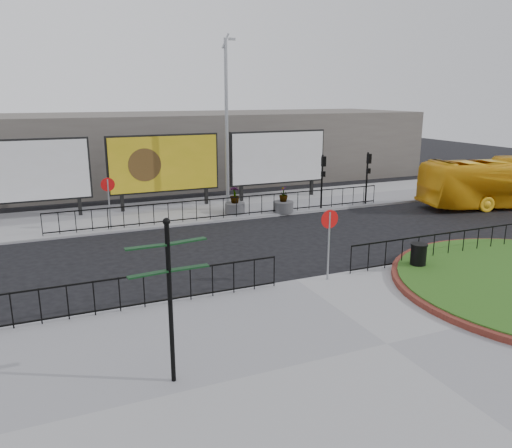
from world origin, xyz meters
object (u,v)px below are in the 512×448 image
fingerpost_sign (169,286)px  bus (507,182)px  lamp_post (227,124)px  billboard_mid (164,164)px  planter_b (235,204)px  litter_bin (418,257)px  planter_c (283,204)px

fingerpost_sign → bus: fingerpost_sign is taller
lamp_post → fingerpost_sign: (-6.97, -15.50, -2.43)m
fingerpost_sign → bus: (22.26, 10.49, -0.97)m
billboard_mid → planter_b: 4.64m
billboard_mid → planter_b: bearing=-42.1°
litter_bin → bus: bearing=29.3°
litter_bin → planter_c: 10.30m
billboard_mid → lamp_post: bearing=-33.3°
planter_c → planter_b: bearing=163.1°
billboard_mid → bus: (18.30, -6.98, -1.18)m
litter_bin → planter_b: (-2.90, 11.06, -0.03)m
lamp_post → planter_c: lamp_post is taller
lamp_post → litter_bin: 12.96m
fingerpost_sign → planter_c: (9.59, 13.90, -1.83)m
billboard_mid → litter_bin: bearing=-66.6°
billboard_mid → lamp_post: lamp_post is taller
fingerpost_sign → planter_c: size_ratio=2.66×
billboard_mid → litter_bin: billboard_mid is taller
billboard_mid → planter_c: bearing=-32.4°
litter_bin → bus: 14.12m
fingerpost_sign → litter_bin: size_ratio=3.76×
lamp_post → bus: 16.44m
lamp_post → planter_c: size_ratio=6.54×
litter_bin → planter_b: planter_b is taller
planter_c → lamp_post: bearing=148.6°
fingerpost_sign → planter_b: (7.07, 14.67, -1.80)m
billboard_mid → litter_bin: size_ratio=6.20×
bus → planter_b: bus is taller
billboard_mid → bus: size_ratio=0.61×
litter_bin → planter_c: planter_c is taller
fingerpost_sign → bus: bearing=24.5°
lamp_post → litter_bin: (2.99, -11.89, -4.20)m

